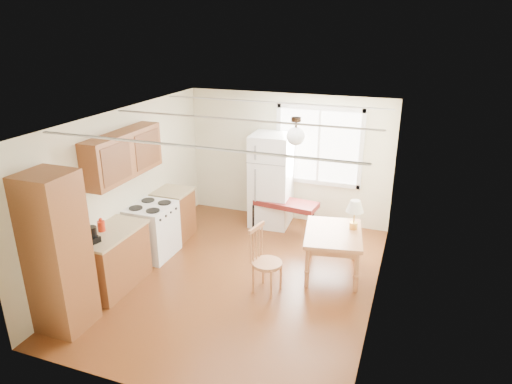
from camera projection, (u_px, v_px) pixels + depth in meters
The scene contains 11 objects.
room_shell at pixel (240, 203), 6.66m from camera, with size 4.60×5.60×2.62m.
kitchen_run at pixel (118, 229), 6.79m from camera, with size 0.65×3.40×2.20m.
window_unit at pixel (319, 146), 8.53m from camera, with size 1.64×0.05×1.51m.
pendant_light at pixel (296, 135), 6.44m from camera, with size 0.26×0.26×0.40m.
refrigerator at pixel (271, 180), 8.71m from camera, with size 0.77×0.78×1.79m.
bench at pixel (283, 204), 8.56m from camera, with size 1.33×0.62×0.59m.
dining_table at pixel (333, 238), 7.04m from camera, with size 1.04×1.27×0.71m.
chair at pixel (262, 254), 6.61m from camera, with size 0.46×0.46×1.00m.
table_lamp at pixel (355, 208), 6.99m from camera, with size 0.27×0.27×0.47m.
coffee_maker at pixel (88, 234), 6.17m from camera, with size 0.26×0.30×0.39m.
kettle at pixel (101, 226), 6.56m from camera, with size 0.11×0.11×0.21m.
Camera 1 is at (2.33, -5.72, 3.75)m, focal length 32.00 mm.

